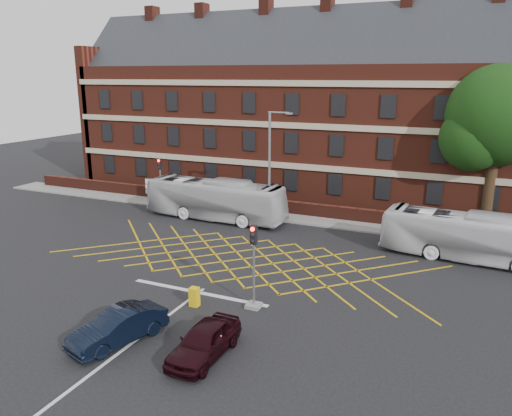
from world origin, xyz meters
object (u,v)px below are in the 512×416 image
at_px(traffic_light_far, 161,187).
at_px(utility_cabinet, 194,297).
at_px(traffic_light_near, 254,274).
at_px(car_maroon, 204,341).
at_px(bus_left, 215,199).
at_px(bus_right, 471,237).
at_px(car_navy, 118,327).
at_px(deciduous_tree, 496,123).
at_px(street_lamp, 270,188).
at_px(direction_signs, 151,187).

distance_m(traffic_light_far, utility_cabinet, 19.99).
bearing_deg(traffic_light_near, car_maroon, -90.11).
distance_m(bus_left, utility_cabinet, 15.63).
distance_m(bus_right, car_navy, 21.64).
xyz_separation_m(car_navy, deciduous_tree, (14.35, 25.34, 7.09)).
relative_size(car_maroon, utility_cabinet, 4.20).
height_order(bus_left, car_navy, bus_left).
distance_m(bus_left, traffic_light_near, 16.07).
height_order(street_lamp, direction_signs, street_lamp).
height_order(car_maroon, deciduous_tree, deciduous_tree).
bearing_deg(car_maroon, bus_left, 118.27).
xyz_separation_m(bus_left, car_navy, (5.32, -18.50, -0.89)).
xyz_separation_m(bus_left, car_maroon, (9.28, -17.99, -0.91)).
relative_size(bus_left, bus_right, 1.07).
distance_m(bus_left, car_maroon, 20.26).
bearing_deg(bus_left, bus_right, -93.15).
distance_m(bus_right, direction_signs, 27.09).
bearing_deg(deciduous_tree, direction_signs, -170.91).
height_order(car_navy, street_lamp, street_lamp).
distance_m(traffic_light_near, traffic_light_far, 21.08).
distance_m(car_navy, traffic_light_far, 22.88).
distance_m(bus_left, deciduous_tree, 21.72).
relative_size(street_lamp, direction_signs, 3.92).
bearing_deg(utility_cabinet, deciduous_tree, 57.95).
relative_size(traffic_light_near, traffic_light_far, 1.00).
distance_m(traffic_light_near, utility_cabinet, 3.23).
bearing_deg(bus_left, car_navy, -162.23).
height_order(traffic_light_near, street_lamp, street_lamp).
bearing_deg(car_navy, traffic_light_far, 137.14).
xyz_separation_m(traffic_light_near, utility_cabinet, (-2.78, -1.04, -1.27)).
height_order(bus_left, deciduous_tree, deciduous_tree).
relative_size(bus_right, car_navy, 2.48).
distance_m(traffic_light_far, street_lamp, 10.89).
height_order(car_navy, car_maroon, car_navy).
xyz_separation_m(car_navy, traffic_light_near, (3.97, 5.38, 1.05)).
bearing_deg(direction_signs, traffic_light_near, -42.06).
distance_m(car_maroon, deciduous_tree, 27.85).
bearing_deg(car_maroon, utility_cabinet, 126.84).
relative_size(bus_left, utility_cabinet, 11.75).
bearing_deg(traffic_light_far, deciduous_tree, 12.12).
distance_m(car_maroon, street_lamp, 18.78).
xyz_separation_m(car_maroon, street_lamp, (-4.60, 18.07, 2.24)).
distance_m(car_navy, deciduous_tree, 29.97).
bearing_deg(direction_signs, bus_right, -8.58).
distance_m(street_lamp, direction_signs, 12.93).
relative_size(car_navy, traffic_light_far, 1.02).
xyz_separation_m(deciduous_tree, traffic_light_far, (-25.74, -5.53, -6.05)).
distance_m(traffic_light_far, direction_signs, 2.21).
bearing_deg(utility_cabinet, car_maroon, -54.16).
bearing_deg(car_navy, street_lamp, 109.23).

